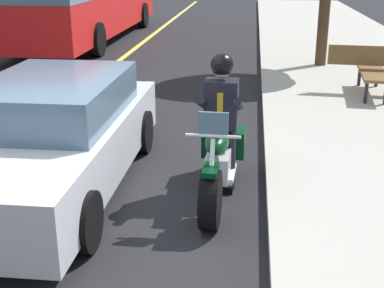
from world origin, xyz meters
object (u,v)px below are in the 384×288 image
(motorcycle_main, at_px, (219,161))
(car_silver, at_px, (53,136))
(rider_main, at_px, (221,111))
(bench_sidewalk, at_px, (373,66))

(motorcycle_main, distance_m, car_silver, 2.11)
(rider_main, relative_size, car_silver, 0.38)
(car_silver, bearing_deg, motorcycle_main, 89.13)
(rider_main, height_order, car_silver, rider_main)
(motorcycle_main, distance_m, rider_main, 0.61)
(rider_main, distance_m, car_silver, 2.14)
(car_silver, xyz_separation_m, bench_sidewalk, (-4.94, 4.90, 0.02))
(motorcycle_main, bearing_deg, bench_sidewalk, 150.60)
(bench_sidewalk, bearing_deg, rider_main, -30.31)
(motorcycle_main, height_order, car_silver, car_silver)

